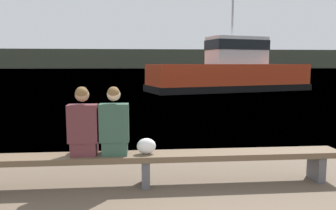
{
  "coord_description": "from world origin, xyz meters",
  "views": [
    {
      "loc": [
        -0.5,
        -1.68,
        1.82
      ],
      "look_at": [
        0.21,
        6.08,
        0.84
      ],
      "focal_mm": 35.0,
      "sensor_mm": 36.0,
      "label": 1
    }
  ],
  "objects_px": {
    "bench_main": "(146,160)",
    "tugboat_red": "(230,74)",
    "person_right": "(114,126)",
    "shopping_bag": "(146,146)",
    "person_left": "(83,126)"
  },
  "relations": [
    {
      "from": "shopping_bag",
      "to": "person_right",
      "type": "bearing_deg",
      "value": 178.88
    },
    {
      "from": "bench_main",
      "to": "tugboat_red",
      "type": "relative_size",
      "value": 0.51
    },
    {
      "from": "shopping_bag",
      "to": "tugboat_red",
      "type": "bearing_deg",
      "value": 70.3
    },
    {
      "from": "bench_main",
      "to": "tugboat_red",
      "type": "distance_m",
      "value": 18.31
    },
    {
      "from": "person_right",
      "to": "person_left",
      "type": "bearing_deg",
      "value": -179.95
    },
    {
      "from": "person_left",
      "to": "person_right",
      "type": "height_order",
      "value": "person_left"
    },
    {
      "from": "shopping_bag",
      "to": "person_left",
      "type": "bearing_deg",
      "value": 179.45
    },
    {
      "from": "bench_main",
      "to": "person_left",
      "type": "height_order",
      "value": "person_left"
    },
    {
      "from": "person_right",
      "to": "bench_main",
      "type": "bearing_deg",
      "value": -0.04
    },
    {
      "from": "person_right",
      "to": "tugboat_red",
      "type": "relative_size",
      "value": 0.09
    },
    {
      "from": "person_right",
      "to": "shopping_bag",
      "type": "height_order",
      "value": "person_right"
    },
    {
      "from": "person_left",
      "to": "bench_main",
      "type": "bearing_deg",
      "value": 0.0
    },
    {
      "from": "person_left",
      "to": "person_right",
      "type": "xyz_separation_m",
      "value": [
        0.45,
        0.0,
        -0.01
      ]
    },
    {
      "from": "person_left",
      "to": "shopping_bag",
      "type": "xyz_separation_m",
      "value": [
        0.91,
        -0.01,
        -0.32
      ]
    },
    {
      "from": "bench_main",
      "to": "person_left",
      "type": "bearing_deg",
      "value": -180.0
    }
  ]
}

